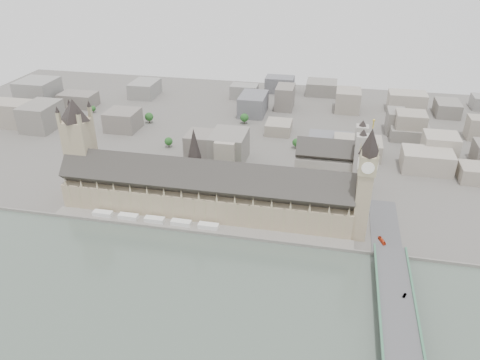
% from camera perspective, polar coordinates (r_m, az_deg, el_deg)
% --- Properties ---
extents(ground, '(900.00, 900.00, 0.00)m').
position_cam_1_polar(ground, '(422.16, -4.92, -5.38)').
color(ground, '#595651').
rests_on(ground, ground).
extents(embankment_wall, '(600.00, 1.50, 3.00)m').
position_cam_1_polar(embankment_wall, '(409.47, -5.52, -6.33)').
color(embankment_wall, slate).
rests_on(embankment_wall, ground).
extents(river_terrace, '(270.00, 15.00, 2.00)m').
position_cam_1_polar(river_terrace, '(415.65, -5.22, -5.82)').
color(river_terrace, slate).
rests_on(river_terrace, ground).
extents(terrace_tents, '(118.00, 7.00, 4.00)m').
position_cam_1_polar(terrace_tents, '(426.50, -10.39, -4.76)').
color(terrace_tents, white).
rests_on(terrace_tents, river_terrace).
extents(palace_of_westminster, '(265.00, 40.73, 55.44)m').
position_cam_1_polar(palace_of_westminster, '(426.43, -4.31, -1.41)').
color(palace_of_westminster, gray).
rests_on(palace_of_westminster, ground).
extents(elizabeth_tower, '(17.00, 17.00, 107.50)m').
position_cam_1_polar(elizabeth_tower, '(386.70, 15.08, 0.31)').
color(elizabeth_tower, gray).
rests_on(elizabeth_tower, ground).
extents(victoria_tower, '(30.00, 30.00, 100.00)m').
position_cam_1_polar(victoria_tower, '(463.56, -18.95, 4.07)').
color(victoria_tower, gray).
rests_on(victoria_tower, ground).
extents(central_tower, '(13.00, 13.00, 48.00)m').
position_cam_1_polar(central_tower, '(418.48, -5.57, 3.35)').
color(central_tower, gray).
rests_on(central_tower, ground).
extents(westminster_bridge, '(25.00, 325.00, 10.25)m').
position_cam_1_polar(westminster_bridge, '(340.85, 18.56, -15.47)').
color(westminster_bridge, '#474749').
rests_on(westminster_bridge, ground).
extents(westminster_abbey, '(68.00, 36.00, 64.00)m').
position_cam_1_polar(westminster_abbey, '(478.14, 11.10, 1.87)').
color(westminster_abbey, gray).
rests_on(westminster_abbey, ground).
extents(city_skyline_inland, '(720.00, 360.00, 38.00)m').
position_cam_1_polar(city_skyline_inland, '(628.10, 1.31, 8.23)').
color(city_skyline_inland, gray).
rests_on(city_skyline_inland, ground).
extents(park_trees, '(110.00, 30.00, 15.00)m').
position_cam_1_polar(park_trees, '(470.08, -4.09, -0.54)').
color(park_trees, '#1B4318').
rests_on(park_trees, ground).
extents(red_bus_north, '(5.94, 10.25, 2.81)m').
position_cam_1_polar(red_bus_north, '(396.41, 16.90, -7.09)').
color(red_bus_north, red).
rests_on(red_bus_north, westminster_bridge).
extents(car_silver, '(3.32, 4.79, 1.50)m').
position_cam_1_polar(car_silver, '(349.24, 19.41, -13.12)').
color(car_silver, gray).
rests_on(car_silver, westminster_bridge).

